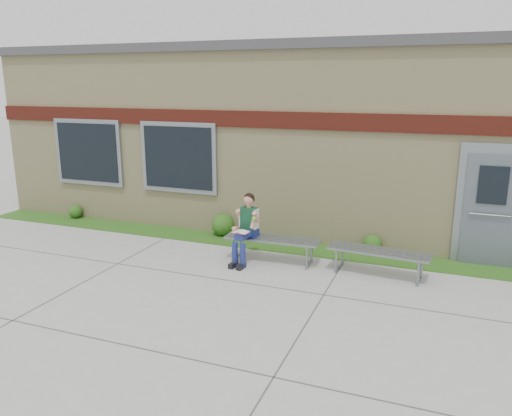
% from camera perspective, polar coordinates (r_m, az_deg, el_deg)
% --- Properties ---
extents(ground, '(80.00, 80.00, 0.00)m').
position_cam_1_polar(ground, '(8.12, -0.09, -10.22)').
color(ground, '#9E9E99').
rests_on(ground, ground).
extents(grass_strip, '(16.00, 0.80, 0.02)m').
position_cam_1_polar(grass_strip, '(10.42, 5.07, -4.62)').
color(grass_strip, '#265015').
rests_on(grass_strip, ground).
extents(school_building, '(16.20, 6.22, 4.20)m').
position_cam_1_polar(school_building, '(13.22, 9.38, 8.54)').
color(school_building, beige).
rests_on(school_building, ground).
extents(bench_left, '(1.83, 0.58, 0.47)m').
position_cam_1_polar(bench_left, '(9.57, 1.88, -4.05)').
color(bench_left, slate).
rests_on(bench_left, ground).
extents(bench_right, '(1.83, 0.65, 0.47)m').
position_cam_1_polar(bench_right, '(9.15, 13.85, -5.36)').
color(bench_right, slate).
rests_on(bench_right, ground).
extents(girl, '(0.46, 0.79, 1.33)m').
position_cam_1_polar(girl, '(9.45, -1.15, -2.13)').
color(girl, navy).
rests_on(girl, ground).
extents(shrub_west, '(0.33, 0.33, 0.33)m').
position_cam_1_polar(shrub_west, '(13.40, -19.94, -0.38)').
color(shrub_west, '#265015').
rests_on(shrub_west, grass_strip).
extents(shrub_mid, '(0.50, 0.50, 0.50)m').
position_cam_1_polar(shrub_mid, '(11.19, -3.83, -1.88)').
color(shrub_mid, '#265015').
rests_on(shrub_mid, grass_strip).
extents(shrub_east, '(0.37, 0.37, 0.37)m').
position_cam_1_polar(shrub_east, '(10.32, 13.16, -3.99)').
color(shrub_east, '#265015').
rests_on(shrub_east, grass_strip).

